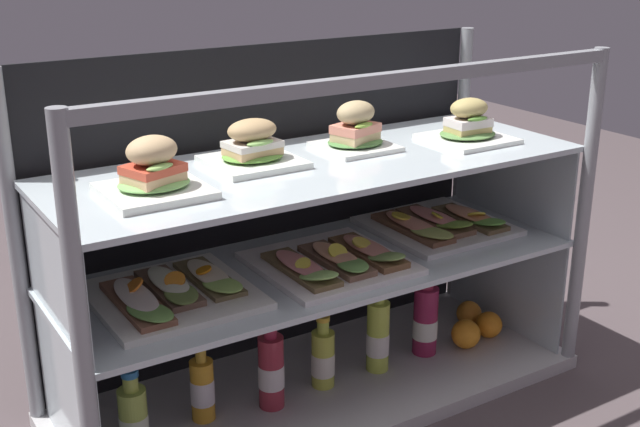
{
  "coord_description": "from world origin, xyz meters",
  "views": [
    {
      "loc": [
        -0.99,
        -1.57,
        1.15
      ],
      "look_at": [
        0.0,
        0.0,
        0.5
      ],
      "focal_mm": 46.17,
      "sensor_mm": 36.0,
      "label": 1
    }
  ],
  "objects_px": {
    "juice_bottle_tucked_behind": "(202,388)",
    "juice_bottle_near_post": "(322,359)",
    "plated_roll_sandwich_mid_right": "(153,174)",
    "orange_fruit_rolled_forward": "(489,325)",
    "juice_bottle_front_fourth": "(271,371)",
    "juice_bottle_back_right": "(425,319)",
    "open_sandwich_tray_mid_right": "(335,261)",
    "plated_roll_sandwich_near_right_corner": "(356,131)",
    "orange_fruit_beside_bottles": "(469,313)",
    "open_sandwich_tray_near_left_corner": "(439,224)",
    "juice_bottle_front_middle": "(133,418)",
    "orange_fruit_near_left_post": "(466,334)",
    "open_sandwich_tray_far_right": "(172,292)",
    "juice_bottle_back_center": "(378,335)",
    "plated_roll_sandwich_right_of_center": "(253,149)",
    "plated_roll_sandwich_near_left_corner": "(468,127)"
  },
  "relations": [
    {
      "from": "open_sandwich_tray_mid_right",
      "to": "orange_fruit_rolled_forward",
      "type": "distance_m",
      "value": 0.62
    },
    {
      "from": "open_sandwich_tray_mid_right",
      "to": "juice_bottle_front_fourth",
      "type": "xyz_separation_m",
      "value": [
        -0.17,
        0.02,
        -0.26
      ]
    },
    {
      "from": "plated_roll_sandwich_right_of_center",
      "to": "open_sandwich_tray_mid_right",
      "type": "height_order",
      "value": "plated_roll_sandwich_right_of_center"
    },
    {
      "from": "juice_bottle_back_right",
      "to": "orange_fruit_rolled_forward",
      "type": "height_order",
      "value": "juice_bottle_back_right"
    },
    {
      "from": "juice_bottle_front_middle",
      "to": "open_sandwich_tray_mid_right",
      "type": "bearing_deg",
      "value": -2.67
    },
    {
      "from": "plated_roll_sandwich_near_right_corner",
      "to": "juice_bottle_near_post",
      "type": "xyz_separation_m",
      "value": [
        -0.14,
        -0.07,
        -0.56
      ]
    },
    {
      "from": "juice_bottle_back_right",
      "to": "juice_bottle_near_post",
      "type": "bearing_deg",
      "value": 179.49
    },
    {
      "from": "plated_roll_sandwich_right_of_center",
      "to": "orange_fruit_beside_bottles",
      "type": "xyz_separation_m",
      "value": [
        0.69,
        -0.02,
        -0.59
      ]
    },
    {
      "from": "orange_fruit_rolled_forward",
      "to": "juice_bottle_near_post",
      "type": "bearing_deg",
      "value": 176.85
    },
    {
      "from": "plated_roll_sandwich_right_of_center",
      "to": "juice_bottle_tucked_behind",
      "type": "relative_size",
      "value": 0.97
    },
    {
      "from": "open_sandwich_tray_far_right",
      "to": "open_sandwich_tray_mid_right",
      "type": "distance_m",
      "value": 0.4
    },
    {
      "from": "juice_bottle_back_center",
      "to": "orange_fruit_near_left_post",
      "type": "bearing_deg",
      "value": -7.07
    },
    {
      "from": "plated_roll_sandwich_right_of_center",
      "to": "open_sandwich_tray_mid_right",
      "type": "xyz_separation_m",
      "value": [
        0.16,
        -0.11,
        -0.28
      ]
    },
    {
      "from": "orange_fruit_beside_bottles",
      "to": "orange_fruit_rolled_forward",
      "type": "bearing_deg",
      "value": -91.23
    },
    {
      "from": "plated_roll_sandwich_right_of_center",
      "to": "juice_bottle_near_post",
      "type": "relative_size",
      "value": 1.04
    },
    {
      "from": "orange_fruit_beside_bottles",
      "to": "plated_roll_sandwich_near_right_corner",
      "type": "bearing_deg",
      "value": 178.43
    },
    {
      "from": "plated_roll_sandwich_mid_right",
      "to": "orange_fruit_rolled_forward",
      "type": "relative_size",
      "value": 2.73
    },
    {
      "from": "orange_fruit_rolled_forward",
      "to": "plated_roll_sandwich_near_right_corner",
      "type": "bearing_deg",
      "value": 166.51
    },
    {
      "from": "plated_roll_sandwich_near_right_corner",
      "to": "open_sandwich_tray_far_right",
      "type": "height_order",
      "value": "plated_roll_sandwich_near_right_corner"
    },
    {
      "from": "open_sandwich_tray_far_right",
      "to": "juice_bottle_front_middle",
      "type": "xyz_separation_m",
      "value": [
        -0.11,
        -0.02,
        -0.27
      ]
    },
    {
      "from": "juice_bottle_back_center",
      "to": "orange_fruit_beside_bottles",
      "type": "height_order",
      "value": "juice_bottle_back_center"
    },
    {
      "from": "plated_roll_sandwich_mid_right",
      "to": "juice_bottle_back_right",
      "type": "height_order",
      "value": "plated_roll_sandwich_mid_right"
    },
    {
      "from": "plated_roll_sandwich_near_left_corner",
      "to": "open_sandwich_tray_mid_right",
      "type": "relative_size",
      "value": 0.59
    },
    {
      "from": "plated_roll_sandwich_near_right_corner",
      "to": "open_sandwich_tray_mid_right",
      "type": "bearing_deg",
      "value": -141.09
    },
    {
      "from": "plated_roll_sandwich_right_of_center",
      "to": "juice_bottle_front_fourth",
      "type": "xyz_separation_m",
      "value": [
        -0.01,
        -0.09,
        -0.53
      ]
    },
    {
      "from": "open_sandwich_tray_mid_right",
      "to": "plated_roll_sandwich_near_right_corner",
      "type": "bearing_deg",
      "value": 38.91
    },
    {
      "from": "orange_fruit_near_left_post",
      "to": "juice_bottle_back_center",
      "type": "bearing_deg",
      "value": 172.93
    },
    {
      "from": "juice_bottle_back_center",
      "to": "plated_roll_sandwich_near_right_corner",
      "type": "bearing_deg",
      "value": 110.98
    },
    {
      "from": "juice_bottle_front_fourth",
      "to": "juice_bottle_back_right",
      "type": "bearing_deg",
      "value": 1.34
    },
    {
      "from": "plated_roll_sandwich_near_right_corner",
      "to": "juice_bottle_tucked_behind",
      "type": "bearing_deg",
      "value": -174.58
    },
    {
      "from": "plated_roll_sandwich_near_left_corner",
      "to": "orange_fruit_rolled_forward",
      "type": "bearing_deg",
      "value": -5.04
    },
    {
      "from": "plated_roll_sandwich_mid_right",
      "to": "orange_fruit_rolled_forward",
      "type": "height_order",
      "value": "plated_roll_sandwich_mid_right"
    },
    {
      "from": "orange_fruit_rolled_forward",
      "to": "juice_bottle_front_fourth",
      "type": "bearing_deg",
      "value": 178.71
    },
    {
      "from": "open_sandwich_tray_near_left_corner",
      "to": "juice_bottle_front_middle",
      "type": "xyz_separation_m",
      "value": [
        -0.9,
        -0.05,
        -0.27
      ]
    },
    {
      "from": "plated_roll_sandwich_near_right_corner",
      "to": "orange_fruit_beside_bottles",
      "type": "bearing_deg",
      "value": -1.57
    },
    {
      "from": "plated_roll_sandwich_mid_right",
      "to": "orange_fruit_rolled_forward",
      "type": "xyz_separation_m",
      "value": [
        0.96,
        -0.01,
        -0.6
      ]
    },
    {
      "from": "juice_bottle_tucked_behind",
      "to": "juice_bottle_near_post",
      "type": "xyz_separation_m",
      "value": [
        0.32,
        -0.02,
        -0.0
      ]
    },
    {
      "from": "orange_fruit_near_left_post",
      "to": "open_sandwich_tray_mid_right",
      "type": "bearing_deg",
      "value": 178.92
    },
    {
      "from": "open_sandwich_tray_near_left_corner",
      "to": "juice_bottle_near_post",
      "type": "height_order",
      "value": "open_sandwich_tray_near_left_corner"
    },
    {
      "from": "juice_bottle_front_fourth",
      "to": "juice_bottle_back_center",
      "type": "bearing_deg",
      "value": 1.13
    },
    {
      "from": "plated_roll_sandwich_near_right_corner",
      "to": "plated_roll_sandwich_right_of_center",
      "type": "bearing_deg",
      "value": 178.92
    },
    {
      "from": "juice_bottle_tucked_behind",
      "to": "juice_bottle_front_middle",
      "type": "bearing_deg",
      "value": -169.44
    },
    {
      "from": "open_sandwich_tray_mid_right",
      "to": "juice_bottle_front_fourth",
      "type": "bearing_deg",
      "value": 173.25
    },
    {
      "from": "juice_bottle_back_center",
      "to": "orange_fruit_near_left_post",
      "type": "height_order",
      "value": "juice_bottle_back_center"
    },
    {
      "from": "open_sandwich_tray_mid_right",
      "to": "orange_fruit_beside_bottles",
      "type": "relative_size",
      "value": 4.59
    },
    {
      "from": "juice_bottle_tucked_behind",
      "to": "juice_bottle_back_right",
      "type": "relative_size",
      "value": 0.84
    },
    {
      "from": "plated_roll_sandwich_near_right_corner",
      "to": "open_sandwich_tray_far_right",
      "type": "distance_m",
      "value": 0.6
    },
    {
      "from": "juice_bottle_back_right",
      "to": "open_sandwich_tray_mid_right",
      "type": "bearing_deg",
      "value": -174.37
    },
    {
      "from": "plated_roll_sandwich_near_right_corner",
      "to": "juice_bottle_near_post",
      "type": "relative_size",
      "value": 0.9
    },
    {
      "from": "open_sandwich_tray_mid_right",
      "to": "juice_bottle_front_middle",
      "type": "xyz_separation_m",
      "value": [
        -0.51,
        0.02,
        -0.27
      ]
    }
  ]
}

